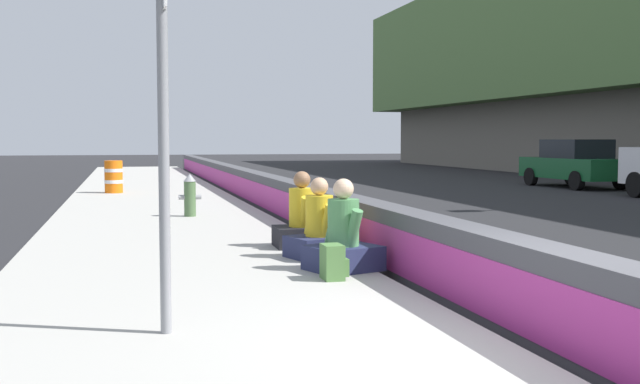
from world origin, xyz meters
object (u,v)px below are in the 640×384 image
fire_hydrant (190,195)px  seated_person_foreground (343,242)px  route_sign_post (163,79)px  backpack (333,262)px  construction_barrel (114,177)px  parked_car_fourth (575,163)px  seated_person_rear (302,223)px  seated_person_middle (319,233)px

fire_hydrant → seated_person_foreground: (-7.03, -1.27, -0.10)m
route_sign_post → backpack: (1.99, -1.96, -1.88)m
construction_barrel → parked_car_fourth: bearing=-87.0°
seated_person_rear → construction_barrel: seated_person_rear is taller
route_sign_post → construction_barrel: size_ratio=3.79×
seated_person_rear → backpack: (-2.68, 0.25, -0.16)m
route_sign_post → backpack: bearing=-44.6°
backpack → parked_car_fourth: bearing=-39.7°
fire_hydrant → parked_car_fourth: 16.51m
seated_person_foreground → seated_person_middle: seated_person_foreground is taller
route_sign_post → seated_person_middle: size_ratio=3.34×
parked_car_fourth → seated_person_middle: bearing=137.8°
seated_person_foreground → backpack: size_ratio=2.79×
route_sign_post → fire_hydrant: 9.77m
route_sign_post → seated_person_middle: (3.59, -2.20, -1.73)m
seated_person_middle → route_sign_post: bearing=148.5°
parked_car_fourth → construction_barrel: bearing=93.0°
seated_person_middle → construction_barrel: (13.52, 2.84, 0.14)m
fire_hydrant → construction_barrel: construction_barrel is taller
parked_car_fourth → fire_hydrant: bearing=120.4°
fire_hydrant → parked_car_fourth: (8.35, -14.24, 0.27)m
construction_barrel → parked_car_fourth: size_ratio=0.21×
seated_person_rear → parked_car_fourth: size_ratio=0.25×
seated_person_middle → construction_barrel: size_ratio=1.14×
seated_person_foreground → route_sign_post: bearing=138.8°
route_sign_post → seated_person_foreground: 3.81m
seated_person_middle → backpack: (-1.60, 0.24, -0.14)m
route_sign_post → seated_person_middle: route_sign_post is taller
fire_hydrant → backpack: fire_hydrant is taller
seated_person_foreground → seated_person_rear: seated_person_rear is taller
seated_person_middle → backpack: 1.63m
construction_barrel → backpack: bearing=-170.3°
seated_person_rear → seated_person_middle: bearing=179.5°
backpack → seated_person_rear: bearing=-5.3°
route_sign_post → fire_hydrant: size_ratio=4.09×
fire_hydrant → seated_person_rear: (-4.92, -1.23, -0.10)m
seated_person_middle → seated_person_rear: (1.08, -0.01, 0.01)m
seated_person_foreground → seated_person_middle: bearing=2.2°
seated_person_rear → seated_person_foreground: bearing=-179.2°
route_sign_post → seated_person_foreground: bearing=-41.2°
route_sign_post → construction_barrel: bearing=2.1°
construction_barrel → parked_car_fourth: parked_car_fourth is taller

